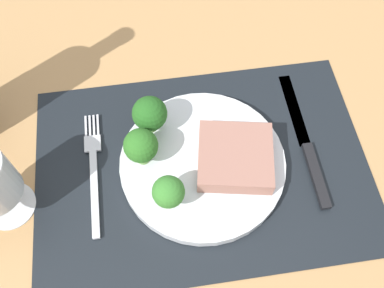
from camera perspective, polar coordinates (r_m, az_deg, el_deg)
ground_plane at (r=63.01cm, az=1.35°, el=-3.66°), size 140.00×110.00×3.00cm
placemat at (r=61.51cm, az=1.39°, el=-3.01°), size 47.35×32.58×0.30cm
plate at (r=60.66cm, az=1.40°, el=-2.62°), size 23.28×23.28×1.60cm
steak at (r=59.00cm, az=5.75°, el=-1.73°), size 11.76×11.51×2.70cm
broccoli_front_edge at (r=57.14cm, az=-6.80°, el=-0.29°), size 4.68×4.68×6.27cm
broccoli_near_fork at (r=54.22cm, az=-3.14°, el=-6.44°), size 4.21×4.21×5.87cm
broccoli_center at (r=59.39cm, az=-5.64°, el=4.00°), size 4.91×4.91×6.49cm
fork at (r=62.36cm, az=-12.92°, el=-3.46°), size 2.40×19.20×0.50cm
knife at (r=64.57cm, az=15.08°, el=-0.51°), size 1.80×23.00×0.80cm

